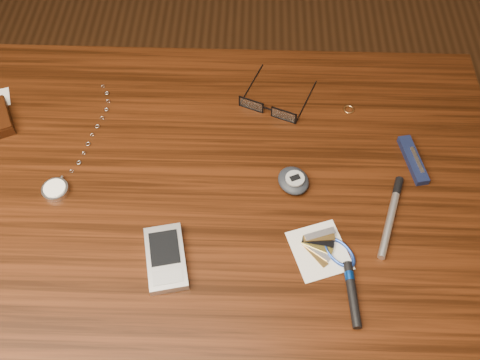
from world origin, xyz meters
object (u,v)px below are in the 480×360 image
(notepad_keys, at_px, (329,250))
(silver_pen, at_px, (392,210))
(eyeglasses, at_px, (269,108))
(pedometer, at_px, (293,180))
(desk, at_px, (213,225))
(pocket_watch, at_px, (57,186))
(pda_phone, at_px, (166,258))
(pocket_knife, at_px, (413,160))

(notepad_keys, bearing_deg, silver_pen, 34.62)
(eyeglasses, height_order, silver_pen, eyeglasses)
(pedometer, bearing_deg, desk, -169.43)
(pedometer, bearing_deg, pocket_watch, -176.93)
(desk, relative_size, pocket_watch, 3.79)
(pda_phone, xyz_separation_m, pocket_knife, (0.40, 0.20, -0.00))
(eyeglasses, distance_m, pedometer, 0.16)
(pedometer, relative_size, notepad_keys, 0.62)
(pda_phone, relative_size, notepad_keys, 0.99)
(eyeglasses, distance_m, notepad_keys, 0.30)
(notepad_keys, bearing_deg, pda_phone, -174.76)
(pocket_watch, bearing_deg, pedometer, 3.07)
(notepad_keys, xyz_separation_m, silver_pen, (0.11, 0.07, 0.00))
(pocket_watch, distance_m, pda_phone, 0.23)
(notepad_keys, height_order, pocket_knife, pocket_knife)
(pocket_watch, bearing_deg, silver_pen, -3.02)
(desk, xyz_separation_m, silver_pen, (0.30, -0.02, 0.11))
(pedometer, height_order, pocket_knife, pedometer)
(eyeglasses, relative_size, pedometer, 2.05)
(desk, height_order, notepad_keys, notepad_keys)
(eyeglasses, xyz_separation_m, notepad_keys, (0.09, -0.28, -0.01))
(pedometer, bearing_deg, pocket_knife, 14.10)
(desk, xyz_separation_m, pedometer, (0.14, 0.03, 0.11))
(pedometer, relative_size, silver_pen, 0.48)
(pocket_knife, bearing_deg, pocket_watch, -173.05)
(desk, relative_size, pedometer, 13.69)
(pedometer, bearing_deg, pda_phone, -143.44)
(desk, distance_m, pocket_watch, 0.28)
(eyeglasses, distance_m, silver_pen, 0.29)
(pocket_watch, xyz_separation_m, pedometer, (0.39, 0.02, 0.00))
(desk, bearing_deg, pocket_watch, 178.96)
(desk, xyz_separation_m, pda_phone, (-0.06, -0.12, 0.11))
(pedometer, bearing_deg, silver_pen, -17.55)
(eyeglasses, bearing_deg, pedometer, -75.42)
(pda_phone, bearing_deg, eyeglasses, 62.95)
(silver_pen, bearing_deg, eyeglasses, 133.67)
(pedometer, bearing_deg, notepad_keys, -67.30)
(pedometer, height_order, silver_pen, pedometer)
(eyeglasses, relative_size, pocket_watch, 0.57)
(notepad_keys, bearing_deg, pedometer, 112.70)
(desk, xyz_separation_m, eyeglasses, (0.10, 0.18, 0.11))
(pocket_watch, xyz_separation_m, silver_pen, (0.55, -0.03, 0.00))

